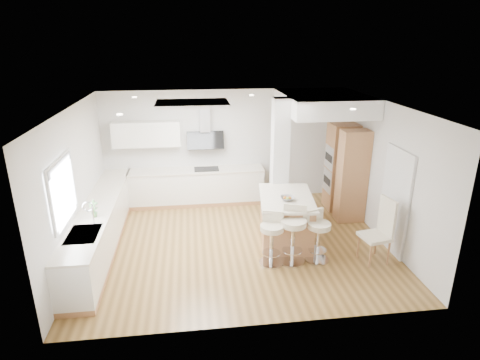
{
  "coord_description": "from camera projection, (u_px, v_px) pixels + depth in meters",
  "views": [
    {
      "loc": [
        -0.86,
        -7.25,
        3.99
      ],
      "look_at": [
        0.11,
        0.4,
        1.23
      ],
      "focal_mm": 30.0,
      "sensor_mm": 36.0,
      "label": 1
    }
  ],
  "objects": [
    {
      "name": "dining_chair",
      "position": [
        381.0,
        228.0,
        7.37
      ],
      "size": [
        0.56,
        0.56,
        1.25
      ],
      "rotation": [
        0.0,
        0.0,
        0.18
      ],
      "color": "beige",
      "rests_on": "ground"
    },
    {
      "name": "oven_column",
      "position": [
        345.0,
        171.0,
        9.32
      ],
      "size": [
        0.63,
        1.21,
        2.1
      ],
      "color": "#B17A4C",
      "rests_on": "ground"
    },
    {
      "name": "skylight",
      "position": [
        193.0,
        103.0,
        7.75
      ],
      "size": [
        4.1,
        2.1,
        0.06
      ],
      "color": "silver",
      "rests_on": "ground"
    },
    {
      "name": "bar_stool_b",
      "position": [
        293.0,
        232.0,
        7.35
      ],
      "size": [
        0.63,
        0.63,
        1.09
      ],
      "rotation": [
        0.0,
        0.0,
        -0.36
      ],
      "color": "silver",
      "rests_on": "ground"
    },
    {
      "name": "bar_stool_a",
      "position": [
        272.0,
        236.0,
        7.31
      ],
      "size": [
        0.56,
        0.56,
        1.0
      ],
      "rotation": [
        0.0,
        0.0,
        -0.3
      ],
      "color": "silver",
      "rests_on": "ground"
    },
    {
      "name": "bar_stool_c",
      "position": [
        318.0,
        234.0,
        7.41
      ],
      "size": [
        0.57,
        0.57,
        0.99
      ],
      "rotation": [
        0.0,
        0.0,
        0.35
      ],
      "color": "silver",
      "rests_on": "ground"
    },
    {
      "name": "peninsula",
      "position": [
        286.0,
        218.0,
        8.18
      ],
      "size": [
        1.25,
        1.71,
        1.04
      ],
      "rotation": [
        0.0,
        0.0,
        -0.14
      ],
      "color": "#B17A4C",
      "rests_on": "ground"
    },
    {
      "name": "ground",
      "position": [
        237.0,
        243.0,
        8.21
      ],
      "size": [
        6.0,
        6.0,
        0.0
      ],
      "primitive_type": "plane",
      "color": "olive",
      "rests_on": "ground"
    },
    {
      "name": "counter_left",
      "position": [
        101.0,
        225.0,
        7.95
      ],
      "size": [
        0.63,
        4.5,
        1.35
      ],
      "color": "#B17A4C",
      "rests_on": "ground"
    },
    {
      "name": "pillar",
      "position": [
        280.0,
        162.0,
        8.75
      ],
      "size": [
        0.35,
        0.35,
        2.8
      ],
      "color": "silver",
      "rests_on": "ground"
    },
    {
      "name": "wall_back",
      "position": [
        225.0,
        146.0,
        10.08
      ],
      "size": [
        6.0,
        0.04,
        2.8
      ],
      "primitive_type": "cube",
      "color": "beige",
      "rests_on": "ground"
    },
    {
      "name": "window_left",
      "position": [
        62.0,
        188.0,
        6.45
      ],
      "size": [
        0.06,
        1.28,
        1.07
      ],
      "color": "white",
      "rests_on": "ground"
    },
    {
      "name": "counter_back",
      "position": [
        190.0,
        177.0,
        9.95
      ],
      "size": [
        3.62,
        0.63,
        2.5
      ],
      "color": "#B17A4C",
      "rests_on": "ground"
    },
    {
      "name": "doorway_right",
      "position": [
        395.0,
        202.0,
        7.67
      ],
      "size": [
        0.05,
        1.0,
        2.1
      ],
      "color": "#3F3932",
      "rests_on": "ground"
    },
    {
      "name": "wall_right",
      "position": [
        384.0,
        173.0,
        8.1
      ],
      "size": [
        0.04,
        5.0,
        2.8
      ],
      "primitive_type": "cube",
      "color": "beige",
      "rests_on": "ground"
    },
    {
      "name": "ceiling",
      "position": [
        237.0,
        243.0,
        8.21
      ],
      "size": [
        6.0,
        5.0,
        0.02
      ],
      "primitive_type": "cube",
      "color": "white",
      "rests_on": "ground"
    },
    {
      "name": "wall_left",
      "position": [
        76.0,
        186.0,
        7.39
      ],
      "size": [
        0.04,
        5.0,
        2.8
      ],
      "primitive_type": "cube",
      "color": "beige",
      "rests_on": "ground"
    },
    {
      "name": "soffit",
      "position": [
        323.0,
        103.0,
        8.89
      ],
      "size": [
        1.78,
        2.2,
        0.4
      ],
      "color": "white",
      "rests_on": "ground"
    }
  ]
}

